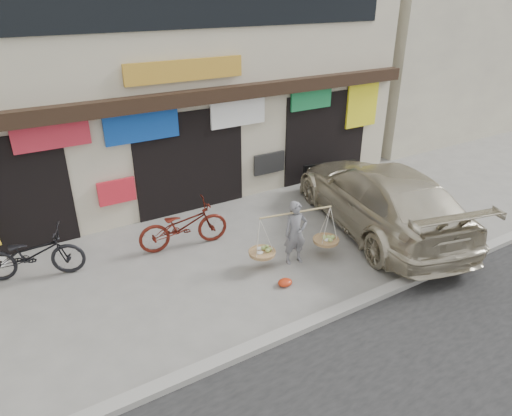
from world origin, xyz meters
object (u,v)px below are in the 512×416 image
street_vendor (295,236)px  bike_0 (33,254)px  bike_2 (183,225)px  suv (379,197)px

street_vendor → bike_0: bearing=165.4°
bike_2 → suv: bearing=-101.6°
street_vendor → suv: (2.73, 0.29, 0.17)m
street_vendor → suv: suv is taller
bike_2 → suv: 4.81m
bike_0 → bike_2: 3.18m
bike_0 → suv: bearing=-86.5°
suv → bike_0: bearing=-1.6°
bike_2 → suv: size_ratio=0.34×
street_vendor → bike_2: 2.61m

